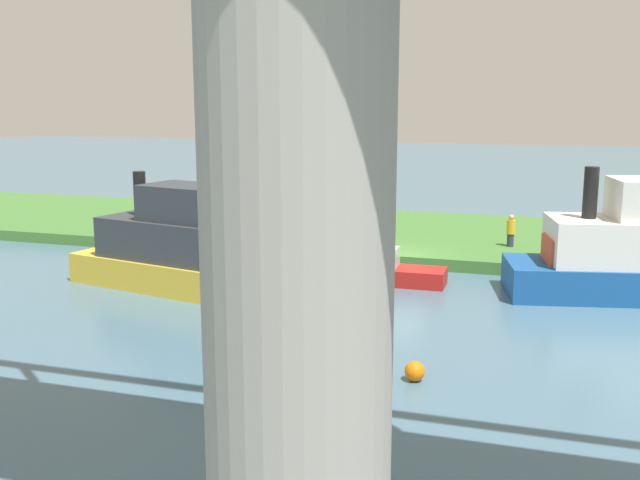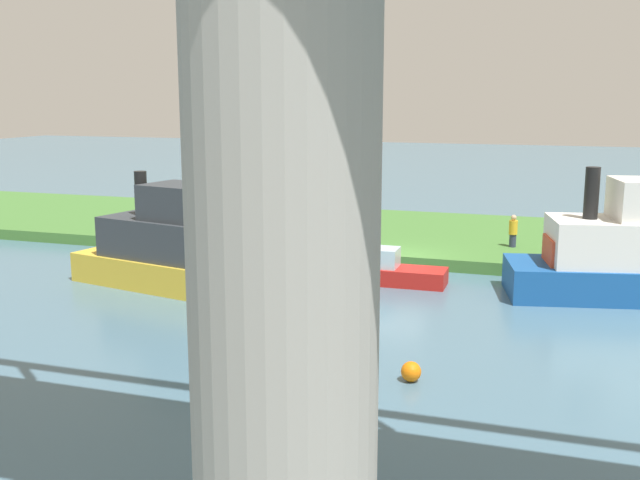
# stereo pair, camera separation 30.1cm
# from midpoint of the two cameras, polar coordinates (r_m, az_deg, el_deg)

# --- Properties ---
(ground_plane) EXTENTS (160.00, 160.00, 0.00)m
(ground_plane) POSITION_cam_midpoint_polar(r_m,az_deg,el_deg) (30.38, 5.34, -2.15)
(ground_plane) COLOR #476B7F
(grassy_bank) EXTENTS (80.00, 12.00, 0.50)m
(grassy_bank) POSITION_cam_midpoint_polar(r_m,az_deg,el_deg) (36.09, 7.39, 0.31)
(grassy_bank) COLOR #427533
(grassy_bank) RESTS_ON ground
(bridge_pylon) EXTENTS (2.55, 2.55, 10.41)m
(bridge_pylon) POSITION_cam_midpoint_polar(r_m,az_deg,el_deg) (9.71, -2.64, 0.98)
(bridge_pylon) COLOR #9E998E
(bridge_pylon) RESTS_ON ground
(person_on_bank) EXTENTS (0.47, 0.47, 1.39)m
(person_on_bank) POSITION_cam_midpoint_polar(r_m,az_deg,el_deg) (32.91, 14.11, 0.72)
(person_on_bank) COLOR #2D334C
(person_on_bank) RESTS_ON grassy_bank
(mooring_post) EXTENTS (0.20, 0.20, 0.91)m
(mooring_post) POSITION_cam_midpoint_polar(r_m,az_deg,el_deg) (33.55, -5.18, 0.77)
(mooring_post) COLOR brown
(mooring_post) RESTS_ON grassy_bank
(motorboat_white) EXTENTS (8.52, 4.39, 4.16)m
(motorboat_white) POSITION_cam_midpoint_polar(r_m,az_deg,el_deg) (27.26, -10.80, -0.52)
(motorboat_white) COLOR gold
(motorboat_white) RESTS_ON ground
(motorboat_red) EXTENTS (3.98, 1.48, 1.32)m
(motorboat_red) POSITION_cam_midpoint_polar(r_m,az_deg,el_deg) (27.89, 4.95, -2.34)
(motorboat_red) COLOR red
(motorboat_red) RESTS_ON ground
(marker_buoy) EXTENTS (0.50, 0.50, 0.50)m
(marker_buoy) POSITION_cam_midpoint_polar(r_m,az_deg,el_deg) (18.67, 6.78, -9.92)
(marker_buoy) COLOR orange
(marker_buoy) RESTS_ON ground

